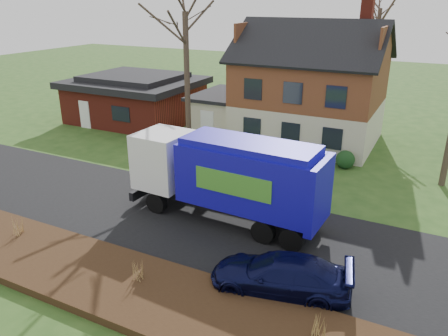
% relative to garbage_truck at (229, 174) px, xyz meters
% --- Properties ---
extents(ground, '(120.00, 120.00, 0.00)m').
position_rel_garbage_truck_xyz_m(ground, '(-2.39, -0.81, -2.22)').
color(ground, '#264918').
rests_on(ground, ground).
extents(road, '(80.00, 7.00, 0.02)m').
position_rel_garbage_truck_xyz_m(road, '(-2.39, -0.81, -2.21)').
color(road, black).
rests_on(road, ground).
extents(mulch_verge, '(80.00, 3.50, 0.30)m').
position_rel_garbage_truck_xyz_m(mulch_verge, '(-2.39, -6.11, -2.07)').
color(mulch_verge, black).
rests_on(mulch_verge, ground).
extents(main_house, '(12.95, 8.95, 9.26)m').
position_rel_garbage_truck_xyz_m(main_house, '(-0.90, 13.10, 1.81)').
color(main_house, beige).
rests_on(main_house, ground).
extents(ranch_house, '(9.80, 8.20, 3.70)m').
position_rel_garbage_truck_xyz_m(ranch_house, '(-14.39, 12.19, -0.41)').
color(ranch_house, maroon).
rests_on(ranch_house, ground).
extents(garbage_truck, '(9.10, 2.85, 3.85)m').
position_rel_garbage_truck_xyz_m(garbage_truck, '(0.00, 0.00, 0.00)').
color(garbage_truck, black).
rests_on(garbage_truck, ground).
extents(silver_sedan, '(4.68, 3.26, 1.46)m').
position_rel_garbage_truck_xyz_m(silver_sedan, '(-4.63, 2.91, -1.49)').
color(silver_sedan, '#A5A7AD').
rests_on(silver_sedan, ground).
extents(navy_wagon, '(5.01, 2.85, 1.37)m').
position_rel_garbage_truck_xyz_m(navy_wagon, '(3.80, -3.87, -1.54)').
color(navy_wagon, black).
rests_on(navy_wagon, ground).
extents(grass_clump_west, '(0.32, 0.26, 0.84)m').
position_rel_garbage_truck_xyz_m(grass_clump_west, '(-6.87, -5.52, -1.50)').
color(grass_clump_west, tan).
rests_on(grass_clump_west, mulch_verge).
extents(grass_clump_mid, '(0.30, 0.25, 0.85)m').
position_rel_garbage_truck_xyz_m(grass_clump_mid, '(-0.65, -5.79, -1.50)').
color(grass_clump_mid, '#A27E47').
rests_on(grass_clump_mid, mulch_verge).
extents(grass_clump_east, '(0.36, 0.30, 0.90)m').
position_rel_garbage_truck_xyz_m(grass_clump_east, '(5.62, -5.78, -1.47)').
color(grass_clump_east, olive).
rests_on(grass_clump_east, mulch_verge).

